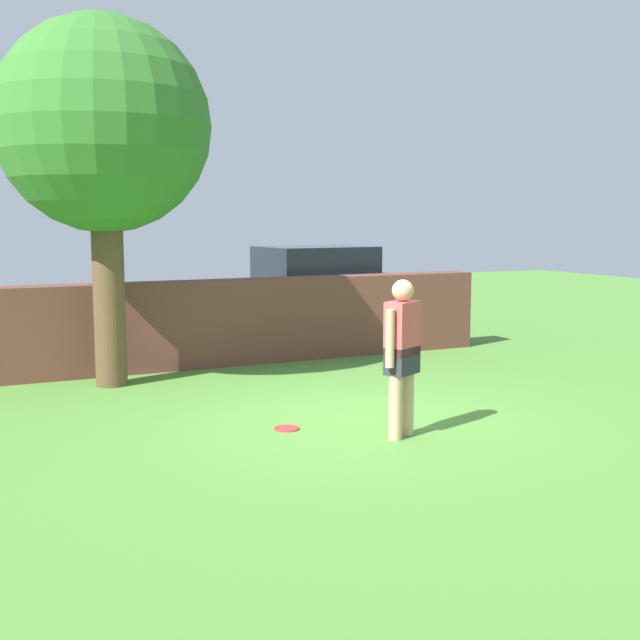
{
  "coord_description": "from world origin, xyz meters",
  "views": [
    {
      "loc": [
        -4.14,
        -7.51,
        2.21
      ],
      "look_at": [
        0.02,
        1.14,
        1.0
      ],
      "focal_mm": 44.58,
      "sensor_mm": 36.0,
      "label": 1
    }
  ],
  "objects_px": {
    "tree": "(103,128)",
    "car": "(316,292)",
    "frisbee_red": "(287,428)",
    "person": "(402,351)"
  },
  "relations": [
    {
      "from": "person",
      "to": "tree",
      "type": "bearing_deg",
      "value": -87.23
    },
    {
      "from": "person",
      "to": "car",
      "type": "distance_m",
      "value": 7.02
    },
    {
      "from": "tree",
      "to": "person",
      "type": "distance_m",
      "value": 5.1
    },
    {
      "from": "tree",
      "to": "person",
      "type": "bearing_deg",
      "value": -60.93
    },
    {
      "from": "tree",
      "to": "car",
      "type": "bearing_deg",
      "value": 32.51
    },
    {
      "from": "person",
      "to": "frisbee_red",
      "type": "distance_m",
      "value": 1.51
    },
    {
      "from": "tree",
      "to": "car",
      "type": "relative_size",
      "value": 1.12
    },
    {
      "from": "tree",
      "to": "frisbee_red",
      "type": "relative_size",
      "value": 17.87
    },
    {
      "from": "frisbee_red",
      "to": "tree",
      "type": "bearing_deg",
      "value": 111.49
    },
    {
      "from": "car",
      "to": "frisbee_red",
      "type": "height_order",
      "value": "car"
    }
  ]
}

